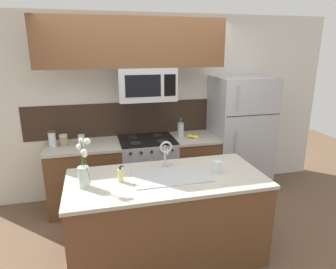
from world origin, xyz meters
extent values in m
plane|color=brown|center=(0.00, 0.00, 0.00)|extent=(10.00, 10.00, 0.00)
cube|color=silver|center=(0.30, 1.28, 1.30)|extent=(5.20, 0.10, 2.60)
cube|color=#332319|center=(0.00, 1.22, 1.15)|extent=(3.28, 0.01, 0.48)
cube|color=brown|center=(-0.86, 0.90, 0.44)|extent=(0.95, 0.62, 0.88)
cube|color=#B2AD9E|center=(-0.86, 0.90, 0.89)|extent=(0.98, 0.65, 0.03)
cube|color=brown|center=(0.69, 0.90, 0.44)|extent=(0.61, 0.62, 0.88)
cube|color=#B2AD9E|center=(0.69, 0.90, 0.89)|extent=(0.64, 0.65, 0.03)
cube|color=#A8AAAF|center=(0.00, 0.90, 0.46)|extent=(0.76, 0.62, 0.91)
cube|color=black|center=(0.00, 0.90, 0.92)|extent=(0.76, 0.62, 0.01)
cylinder|color=black|center=(-0.18, 0.76, 0.93)|extent=(0.15, 0.15, 0.01)
cylinder|color=black|center=(0.18, 0.76, 0.93)|extent=(0.15, 0.15, 0.01)
cylinder|color=black|center=(-0.18, 1.04, 0.93)|extent=(0.15, 0.15, 0.01)
cylinder|color=black|center=(0.18, 1.04, 0.93)|extent=(0.15, 0.15, 0.01)
cylinder|color=black|center=(-0.27, 0.58, 0.85)|extent=(0.03, 0.02, 0.03)
cylinder|color=black|center=(-0.14, 0.58, 0.85)|extent=(0.03, 0.02, 0.03)
cylinder|color=black|center=(0.00, 0.58, 0.85)|extent=(0.03, 0.02, 0.03)
cylinder|color=black|center=(0.14, 0.58, 0.85)|extent=(0.03, 0.02, 0.03)
cylinder|color=black|center=(0.27, 0.58, 0.85)|extent=(0.03, 0.02, 0.03)
cube|color=#A8AAAF|center=(0.00, 0.88, 1.68)|extent=(0.74, 0.40, 0.43)
cube|color=black|center=(-0.07, 0.68, 1.68)|extent=(0.45, 0.00, 0.27)
cube|color=black|center=(0.27, 0.68, 1.68)|extent=(0.15, 0.00, 0.27)
cube|color=brown|center=(-0.17, 0.85, 2.20)|extent=(2.33, 0.34, 0.60)
cube|color=#A8AAAF|center=(1.41, 0.92, 0.87)|extent=(0.84, 0.72, 1.74)
cube|color=black|center=(1.41, 0.56, 1.26)|extent=(0.80, 0.00, 0.01)
cylinder|color=#99999E|center=(1.16, 0.54, 1.50)|extent=(0.01, 0.01, 0.31)
cylinder|color=#99999E|center=(1.16, 0.54, 0.73)|extent=(0.01, 0.01, 0.66)
cylinder|color=silver|center=(-1.23, 0.94, 1.00)|extent=(0.09, 0.09, 0.19)
cylinder|color=#4C331E|center=(-1.23, 0.94, 1.11)|extent=(0.09, 0.09, 0.02)
cylinder|color=#997F5B|center=(-1.10, 0.94, 0.98)|extent=(0.11, 0.11, 0.13)
cylinder|color=#B2B2B7|center=(-1.10, 0.94, 1.05)|extent=(0.10, 0.10, 0.01)
cylinder|color=silver|center=(-0.87, 0.90, 0.97)|extent=(0.09, 0.09, 0.13)
cylinder|color=#B2B2B7|center=(-0.87, 0.90, 1.04)|extent=(0.09, 0.09, 0.01)
ellipsoid|color=yellow|center=(0.64, 0.83, 0.93)|extent=(0.16, 0.14, 0.06)
ellipsoid|color=yellow|center=(0.65, 0.85, 0.93)|extent=(0.17, 0.11, 0.07)
ellipsoid|color=yellow|center=(0.66, 0.83, 0.93)|extent=(0.17, 0.05, 0.05)
ellipsoid|color=yellow|center=(0.66, 0.85, 0.93)|extent=(0.18, 0.06, 0.07)
ellipsoid|color=yellow|center=(0.67, 0.83, 0.93)|extent=(0.17, 0.10, 0.06)
ellipsoid|color=yellow|center=(0.67, 0.85, 0.93)|extent=(0.15, 0.14, 0.06)
cylinder|color=brown|center=(0.66, 0.84, 0.96)|extent=(0.02, 0.02, 0.03)
cylinder|color=silver|center=(0.50, 0.96, 1.00)|extent=(0.09, 0.09, 0.18)
cylinder|color=#A3A3AA|center=(0.50, 0.96, 1.10)|extent=(0.08, 0.08, 0.02)
cylinder|color=#A3A3AA|center=(0.50, 0.96, 1.14)|extent=(0.01, 0.01, 0.05)
sphere|color=#A3A3AA|center=(0.50, 0.96, 1.17)|extent=(0.02, 0.02, 0.02)
cube|color=brown|center=(-0.03, -0.35, 0.44)|extent=(1.92, 0.88, 0.88)
cube|color=#B2AD9E|center=(-0.03, -0.35, 0.89)|extent=(1.95, 0.91, 0.03)
cube|color=#ADAFB5|center=(0.01, -0.35, 0.91)|extent=(0.76, 0.44, 0.01)
cube|color=#ADAFB5|center=(-0.16, -0.35, 0.84)|extent=(0.30, 0.33, 0.15)
cube|color=#ADAFB5|center=(0.19, -0.35, 0.84)|extent=(0.30, 0.33, 0.15)
cylinder|color=#B7BABF|center=(0.01, -0.09, 0.92)|extent=(0.04, 0.04, 0.02)
cylinder|color=#B7BABF|center=(0.01, -0.09, 1.04)|extent=(0.02, 0.02, 0.22)
torus|color=#B7BABF|center=(0.01, -0.14, 1.15)|extent=(0.13, 0.02, 0.13)
cylinder|color=#B7BABF|center=(0.01, -0.20, 1.12)|extent=(0.02, 0.02, 0.06)
cube|color=#B7BABF|center=(0.05, -0.09, 0.95)|extent=(0.07, 0.01, 0.01)
cylinder|color=#DBCC75|center=(-0.49, -0.35, 0.98)|extent=(0.05, 0.05, 0.13)
cylinder|color=black|center=(-0.49, -0.35, 1.05)|extent=(0.02, 0.02, 0.02)
cube|color=black|center=(-0.47, -0.35, 1.07)|extent=(0.03, 0.01, 0.01)
cylinder|color=silver|center=(0.50, -0.38, 0.97)|extent=(0.08, 0.08, 0.13)
cylinder|color=silver|center=(-0.82, -0.38, 1.01)|extent=(0.10, 0.10, 0.20)
cylinder|color=silver|center=(-0.82, -0.38, 0.95)|extent=(0.09, 0.09, 0.06)
cylinder|color=#386B2D|center=(-0.81, -0.39, 1.11)|extent=(0.03, 0.04, 0.29)
sphere|color=white|center=(-0.80, -0.41, 1.26)|extent=(0.06, 0.06, 0.06)
cylinder|color=#386B2D|center=(-0.82, -0.35, 1.16)|extent=(0.01, 0.06, 0.37)
sphere|color=white|center=(-0.82, -0.33, 1.35)|extent=(0.04, 0.04, 0.04)
cylinder|color=#386B2D|center=(-0.79, -0.41, 1.17)|extent=(0.06, 0.07, 0.39)
sphere|color=white|center=(-0.76, -0.45, 1.37)|extent=(0.06, 0.06, 0.06)
cylinder|color=#386B2D|center=(-0.83, -0.37, 1.13)|extent=(0.02, 0.03, 0.32)
sphere|color=white|center=(-0.84, -0.36, 1.30)|extent=(0.06, 0.06, 0.06)
cylinder|color=#386B2D|center=(-0.81, -0.40, 1.10)|extent=(0.03, 0.04, 0.26)
sphere|color=white|center=(-0.80, -0.41, 1.24)|extent=(0.05, 0.05, 0.05)
camera|label=1|loc=(-0.69, -3.00, 2.15)|focal=32.00mm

